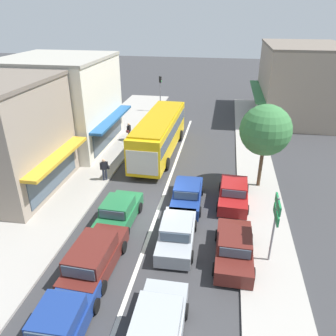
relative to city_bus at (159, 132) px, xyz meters
name	(u,v)px	position (x,y,z in m)	size (l,w,h in m)	color
ground_plane	(158,211)	(1.63, -8.68, -1.88)	(140.00, 140.00, 0.00)	#353538
lane_centre_line	(169,180)	(1.63, -4.68, -1.88)	(0.20, 28.00, 0.01)	silver
sidewalk_left	(90,161)	(-5.17, -2.68, -1.81)	(5.20, 44.00, 0.14)	#A39E96
kerb_right	(256,174)	(7.83, -2.68, -1.82)	(2.80, 44.00, 0.12)	#A39E96
shopfront_corner_near	(2,139)	(-8.55, -7.80, 1.81)	(7.34, 7.41, 7.40)	gray
shopfront_mid_block	(62,103)	(-8.55, 0.39, 1.94)	(8.99, 8.64, 7.66)	silver
building_right_far	(300,82)	(13.11, 13.21, 2.01)	(9.02, 12.26, 7.79)	gray
city_bus	(159,132)	(0.00, 0.00, 0.00)	(2.94, 10.91, 3.23)	yellow
sedan_adjacent_lane_trail	(177,233)	(3.22, -11.57, -1.22)	(2.00, 4.25, 1.47)	#9EA3A8
sedan_behind_bus_near	(119,213)	(-0.32, -10.25, -1.22)	(2.00, 4.25, 1.47)	#1E6638
wagon_queue_gap_filler	(157,333)	(3.38, -17.46, -1.14)	(1.98, 4.52, 1.58)	#9EA3A8
sedan_behind_bus_mid	(60,324)	(-0.20, -17.65, -1.22)	(1.97, 4.24, 1.47)	navy
wagon_adjacent_lane_lead	(94,257)	(-0.26, -14.10, -1.14)	(2.07, 4.57, 1.58)	#561E19
sedan_queue_far_back	(187,195)	(3.27, -7.60, -1.22)	(1.98, 4.24, 1.47)	navy
parked_sedan_kerb_front	(234,248)	(6.12, -12.21, -1.22)	(1.93, 4.21, 1.47)	#561E19
parked_sedan_kerb_second	(233,193)	(6.12, -6.89, -1.22)	(2.00, 4.25, 1.47)	maroon
traffic_light_downstreet	(160,88)	(-2.28, 12.05, 0.97)	(0.33, 0.24, 4.20)	gray
directional_road_sign	(276,215)	(7.81, -12.13, 0.82)	(0.10, 1.40, 3.60)	gray
street_tree_right	(266,130)	(7.85, -4.53, 2.22)	(3.30, 3.30, 5.77)	brown
pedestrian_with_handbag_near	(104,168)	(-2.79, -5.66, -0.81)	(0.61, 0.50, 1.63)	#232838
pedestrian_browsing_midblock	(129,131)	(-3.28, 2.19, -0.81)	(0.32, 0.66, 1.63)	#4C4742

